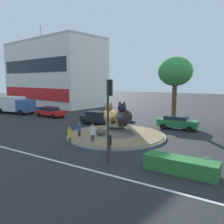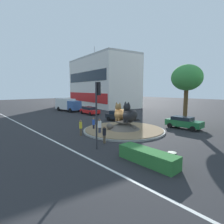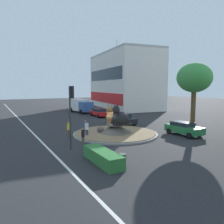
% 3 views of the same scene
% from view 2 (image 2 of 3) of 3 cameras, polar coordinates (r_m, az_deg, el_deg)
% --- Properties ---
extents(ground_plane, '(160.00, 160.00, 0.00)m').
position_cam_2_polar(ground_plane, '(21.66, 3.74, -5.89)').
color(ground_plane, '#28282B').
extents(lane_centreline, '(112.00, 0.20, 0.01)m').
position_cam_2_polar(lane_centreline, '(17.13, -15.92, -9.69)').
color(lane_centreline, silver).
rests_on(lane_centreline, ground).
extents(roundabout_island, '(9.49, 9.49, 1.18)m').
position_cam_2_polar(roundabout_island, '(21.57, 3.72, -4.97)').
color(roundabout_island, gray).
rests_on(roundabout_island, ground).
extents(cat_statue_tabby, '(1.80, 2.47, 2.20)m').
position_cam_2_polar(cat_statue_tabby, '(21.90, 2.45, -0.45)').
color(cat_statue_tabby, '#9E703D').
rests_on(cat_statue_tabby, roundabout_island).
extents(cat_statue_black, '(1.46, 2.35, 2.35)m').
position_cam_2_polar(cat_statue_black, '(20.73, 5.50, -0.76)').
color(cat_statue_black, black).
rests_on(cat_statue_black, roundabout_island).
extents(traffic_light_mast, '(0.33, 0.46, 5.46)m').
position_cam_2_polar(traffic_light_mast, '(14.64, -4.62, 2.81)').
color(traffic_light_mast, '#2D2D33').
rests_on(traffic_light_mast, ground).
extents(shophouse_block, '(25.16, 13.53, 17.76)m').
position_cam_2_polar(shophouse_block, '(53.64, -3.28, 9.34)').
color(shophouse_block, silver).
rests_on(shophouse_block, ground).
extents(clipped_hedge_strip, '(4.25, 1.20, 0.90)m').
position_cam_2_polar(clipped_hedge_strip, '(12.63, 11.10, -13.57)').
color(clipped_hedge_strip, '#2D7033').
rests_on(clipped_hedge_strip, ground).
extents(second_tree_near_tower, '(4.17, 4.17, 8.25)m').
position_cam_2_polar(second_tree_near_tower, '(27.29, 22.41, 9.76)').
color(second_tree_near_tower, brown).
rests_on(second_tree_near_tower, ground).
extents(pedestrian_blue_shirt, '(0.31, 0.31, 1.54)m').
position_cam_2_polar(pedestrian_blue_shirt, '(21.61, -5.79, -3.72)').
color(pedestrian_blue_shirt, black).
rests_on(pedestrian_blue_shirt, ground).
extents(pedestrian_black_shirt, '(0.33, 0.33, 1.59)m').
position_cam_2_polar(pedestrian_black_shirt, '(16.62, -2.42, -6.93)').
color(pedestrian_black_shirt, brown).
rests_on(pedestrian_black_shirt, ground).
extents(pedestrian_yellow_shirt, '(0.30, 0.30, 1.69)m').
position_cam_2_polar(pedestrian_yellow_shirt, '(19.51, -9.78, -4.70)').
color(pedestrian_yellow_shirt, brown).
rests_on(pedestrian_yellow_shirt, ground).
extents(pedestrian_white_shirt, '(0.39, 0.39, 1.76)m').
position_cam_2_polar(pedestrian_white_shirt, '(19.56, -3.91, -4.55)').
color(pedestrian_white_shirt, '#33384C').
rests_on(pedestrian_white_shirt, ground).
extents(sedan_on_far_lane, '(4.78, 2.14, 1.45)m').
position_cam_2_polar(sedan_on_far_lane, '(35.82, -7.06, 0.53)').
color(sedan_on_far_lane, red).
rests_on(sedan_on_far_lane, ground).
extents(hatchback_near_shophouse, '(4.39, 2.12, 1.49)m').
position_cam_2_polar(hatchback_near_shophouse, '(24.34, 21.53, -3.01)').
color(hatchback_near_shophouse, '#1E6B38').
rests_on(hatchback_near_shophouse, ground).
extents(parked_car_right, '(4.52, 2.46, 1.59)m').
position_cam_2_polar(parked_car_right, '(27.93, 2.30, -1.18)').
color(parked_car_right, black).
rests_on(parked_car_right, ground).
extents(delivery_box_truck, '(7.12, 3.13, 2.76)m').
position_cam_2_polar(delivery_box_truck, '(41.86, -13.73, 2.36)').
color(delivery_box_truck, '#335693').
rests_on(delivery_box_truck, ground).
extents(litter_bin, '(0.56, 0.56, 0.90)m').
position_cam_2_polar(litter_bin, '(12.59, 18.26, -13.88)').
color(litter_bin, '#2D4233').
rests_on(litter_bin, ground).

